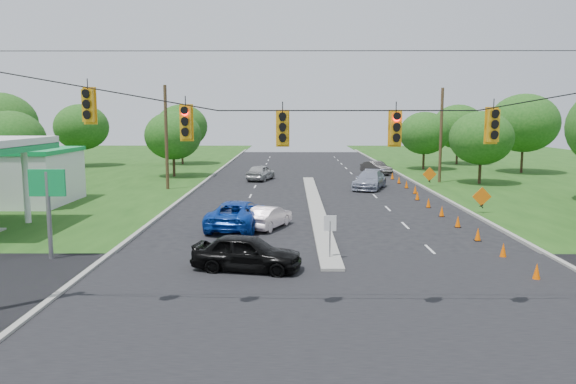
{
  "coord_description": "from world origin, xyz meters",
  "views": [
    {
      "loc": [
        -1.74,
        -18.47,
        6.47
      ],
      "look_at": [
        -1.88,
        8.16,
        2.8
      ],
      "focal_mm": 35.0,
      "sensor_mm": 36.0,
      "label": 1
    }
  ],
  "objects": [
    {
      "name": "blue_pickup",
      "position": [
        -4.77,
        13.21,
        0.81
      ],
      "size": [
        3.57,
        6.2,
        1.63
      ],
      "primitive_type": "imported",
      "rotation": [
        0.0,
        0.0,
        2.99
      ],
      "color": "#0D3AA8",
      "rests_on": "ground"
    },
    {
      "name": "median",
      "position": [
        0.0,
        21.0,
        0.0
      ],
      "size": [
        1.0,
        34.0,
        0.18
      ],
      "primitive_type": "cube",
      "color": "gray",
      "rests_on": "ground"
    },
    {
      "name": "silver_car_far",
      "position": [
        5.18,
        30.49,
        0.8
      ],
      "size": [
        3.95,
        5.93,
        1.6
      ],
      "primitive_type": "imported",
      "rotation": [
        0.0,
        0.0,
        -0.34
      ],
      "color": "#888EA2",
      "rests_on": "ground"
    },
    {
      "name": "cone_4",
      "position": [
        7.94,
        17.0,
        0.35
      ],
      "size": [
        0.32,
        0.32,
        0.7
      ],
      "primitive_type": "cone",
      "color": "#FF5D00",
      "rests_on": "ground"
    },
    {
      "name": "median_sign",
      "position": [
        0.0,
        6.0,
        1.46
      ],
      "size": [
        0.55,
        0.06,
        2.05
      ],
      "color": "gray",
      "rests_on": "ground"
    },
    {
      "name": "white_sedan",
      "position": [
        -3.03,
        13.26,
        0.65
      ],
      "size": [
        2.74,
        4.15,
        1.29
      ],
      "primitive_type": "imported",
      "rotation": [
        0.0,
        0.0,
        2.76
      ],
      "color": "white",
      "rests_on": "ground"
    },
    {
      "name": "curb_right",
      "position": [
        10.1,
        30.0,
        0.0
      ],
      "size": [
        0.25,
        110.0,
        0.16
      ],
      "primitive_type": "cube",
      "color": "gray",
      "rests_on": "ground"
    },
    {
      "name": "black_sedan",
      "position": [
        -3.57,
        4.27,
        0.78
      ],
      "size": [
        4.85,
        2.72,
        1.56
      ],
      "primitive_type": "imported",
      "rotation": [
        0.0,
        0.0,
        1.37
      ],
      "color": "black",
      "rests_on": "ground"
    },
    {
      "name": "tree_12",
      "position": [
        14.0,
        48.0,
        4.34
      ],
      "size": [
        5.88,
        5.88,
        6.86
      ],
      "color": "black",
      "rests_on": "ground"
    },
    {
      "name": "cone_1",
      "position": [
        7.94,
        6.5,
        0.35
      ],
      "size": [
        0.32,
        0.32,
        0.7
      ],
      "primitive_type": "cone",
      "color": "#FF5D00",
      "rests_on": "ground"
    },
    {
      "name": "ground",
      "position": [
        0.0,
        0.0,
        0.0
      ],
      "size": [
        160.0,
        160.0,
        0.0
      ],
      "primitive_type": "plane",
      "color": "black",
      "rests_on": "ground"
    },
    {
      "name": "cone_9",
      "position": [
        8.54,
        34.5,
        0.35
      ],
      "size": [
        0.32,
        0.32,
        0.7
      ],
      "primitive_type": "cone",
      "color": "#FF5D00",
      "rests_on": "ground"
    },
    {
      "name": "tree_10",
      "position": [
        24.0,
        44.0,
        5.58
      ],
      "size": [
        7.56,
        7.56,
        8.82
      ],
      "color": "black",
      "rests_on": "ground"
    },
    {
      "name": "cone_5",
      "position": [
        7.94,
        20.5,
        0.35
      ],
      "size": [
        0.32,
        0.32,
        0.7
      ],
      "primitive_type": "cone",
      "color": "#FF5D00",
      "rests_on": "ground"
    },
    {
      "name": "signal_span",
      "position": [
        -0.05,
        -1.0,
        4.97
      ],
      "size": [
        25.6,
        0.32,
        9.0
      ],
      "color": "#422D1C",
      "rests_on": "ground"
    },
    {
      "name": "curb_left",
      "position": [
        -10.1,
        30.0,
        0.0
      ],
      "size": [
        0.25,
        110.0,
        0.16
      ],
      "primitive_type": "cube",
      "color": "gray",
      "rests_on": "ground"
    },
    {
      "name": "utility_pole_far_left",
      "position": [
        -12.5,
        30.0,
        4.5
      ],
      "size": [
        0.28,
        0.28,
        9.0
      ],
      "primitive_type": "cylinder",
      "color": "#422D1C",
      "rests_on": "ground"
    },
    {
      "name": "work_sign_2",
      "position": [
        10.8,
        32.0,
        1.09
      ],
      "size": [
        1.27,
        0.58,
        1.37
      ],
      "color": "black",
      "rests_on": "ground"
    },
    {
      "name": "tree_6",
      "position": [
        -16.0,
        55.0,
        4.96
      ],
      "size": [
        6.72,
        6.72,
        7.84
      ],
      "color": "black",
      "rests_on": "ground"
    },
    {
      "name": "cross_street",
      "position": [
        0.0,
        0.0,
        0.0
      ],
      "size": [
        160.0,
        14.0,
        0.02
      ],
      "primitive_type": "cube",
      "color": "black",
      "rests_on": "ground"
    },
    {
      "name": "tree_4",
      "position": [
        -28.0,
        52.0,
        4.96
      ],
      "size": [
        6.72,
        6.72,
        7.84
      ],
      "color": "black",
      "rests_on": "ground"
    },
    {
      "name": "tree_2",
      "position": [
        -26.0,
        30.0,
        4.34
      ],
      "size": [
        5.88,
        5.88,
        6.86
      ],
      "color": "black",
      "rests_on": "ground"
    },
    {
      "name": "cone_8",
      "position": [
        8.54,
        31.0,
        0.35
      ],
      "size": [
        0.32,
        0.32,
        0.7
      ],
      "primitive_type": "cone",
      "color": "#FF5D00",
      "rests_on": "ground"
    },
    {
      "name": "tree_3",
      "position": [
        -32.0,
        40.0,
        5.58
      ],
      "size": [
        7.56,
        7.56,
        8.82
      ],
      "color": "black",
      "rests_on": "ground"
    },
    {
      "name": "dark_car_receding",
      "position": [
        7.6,
        42.77,
        0.72
      ],
      "size": [
        3.2,
        4.62,
        1.44
      ],
      "primitive_type": "imported",
      "rotation": [
        0.0,
        0.0,
        0.43
      ],
      "color": "#2C2A2A",
      "rests_on": "ground"
    },
    {
      "name": "cone_10",
      "position": [
        8.54,
        38.0,
        0.35
      ],
      "size": [
        0.32,
        0.32,
        0.7
      ],
      "primitive_type": "cone",
      "color": "#FF5D00",
      "rests_on": "ground"
    },
    {
      "name": "tree_9",
      "position": [
        16.0,
        34.0,
        4.34
      ],
      "size": [
        5.88,
        5.88,
        6.86
      ],
      "color": "black",
      "rests_on": "ground"
    },
    {
      "name": "cone_2",
      "position": [
        7.94,
        10.0,
        0.35
      ],
      "size": [
        0.32,
        0.32,
        0.7
      ],
      "primitive_type": "cone",
      "color": "#FF5D00",
      "rests_on": "ground"
    },
    {
      "name": "silver_car_oncoming",
      "position": [
        -4.76,
        37.12,
        0.78
      ],
      "size": [
        3.03,
        4.93,
        1.57
      ],
      "primitive_type": "imported",
      "rotation": [
        0.0,
        0.0,
        2.87
      ],
      "color": "#A3A3A3",
      "rests_on": "ground"
    },
    {
      "name": "utility_pole_far_right",
      "position": [
        12.5,
        35.0,
        4.5
      ],
      "size": [
        0.28,
        0.28,
        9.0
      ],
      "primitive_type": "cylinder",
      "color": "#422D1C",
      "rests_on": "ground"
    },
    {
      "name": "work_sign_1",
      "position": [
        10.8,
        18.0,
        1.09
      ],
      "size": [
        1.27,
        0.58,
        1.37
      ],
      "color": "black",
      "rests_on": "ground"
    },
    {
      "name": "cone_7",
      "position": [
        8.54,
        27.5,
        0.35
      ],
      "size": [
        0.32,
        0.32,
        0.7
      ],
      "primitive_type": "cone",
      "color": "#FF5D00",
      "rests_on": "ground"
    },
    {
      "name": "cone_3",
      "position": [
        7.94,
        13.5,
        0.35
      ],
      "size": [
        0.32,
        0.32,
        0.7
      ],
      "primitive_type": "cone",
      "color": "#FF5D00",
      "rests_on": "ground"
    },
    {
      "name": "cone_0",
      "position": [
        7.94,
        3.0,
        0.35
      ],
      "size": [
        0.32,
        0.32,
        0.7
      ],
      "primitive_type": "cone",
      "color": "#FF5D00",
      "rests_on": "ground"
    },
    {
      "name": "tree_11",
      "position": [
        20.0,
        55.0,
        4.96
      ],
      "size": [
        6.72,
        6.72,
        7.84
      ],
      "color": "black",
      "rests_on": "ground"
    },
    {
      "name": "tree_5",
      "position": [
        -14.0,
        40.0,
        4.34
      ],
      "size": [
        5.88,
        5.88,
        6.86
      ],
      "color": "black",
      "rests_on": "ground"
    },
    {
      "name": "cone_6",
      "position": [
        7.94,
        24.0,
        0.35
      ],
      "size": [
        0.32,
        0.32,
        0.7
      ],
      "primitive_type": "cone",
      "color": "#FF5D00",
      "rests_on": "ground"
    }
  ]
}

